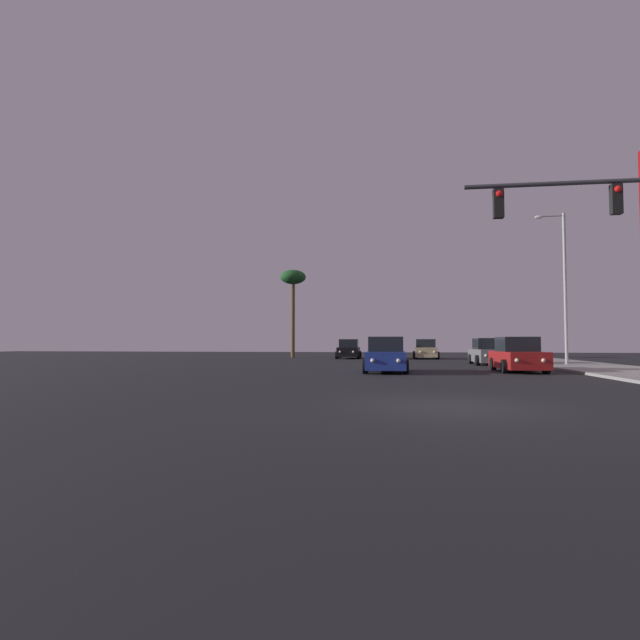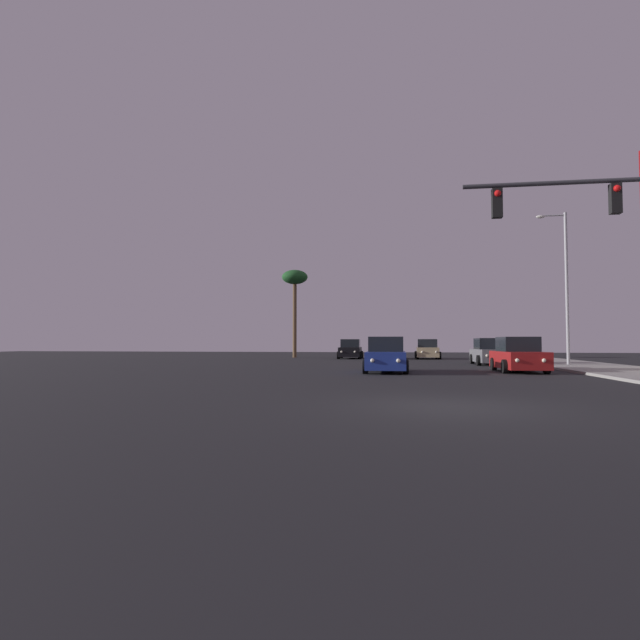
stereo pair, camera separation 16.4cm
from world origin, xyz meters
name	(u,v)px [view 1 (the left image)]	position (x,y,z in m)	size (l,w,h in m)	color
ground_plane	(454,406)	(0.00, 0.00, 0.00)	(120.00, 120.00, 0.00)	black
car_green	(386,350)	(-1.74, 31.79, 0.76)	(2.04, 4.34, 1.68)	#195933
car_tan	(426,350)	(1.60, 32.16, 0.76)	(2.04, 4.34, 1.68)	tan
car_blue	(386,356)	(-1.61, 12.48, 0.76)	(2.04, 4.31, 1.68)	navy
car_red	(518,356)	(4.66, 13.62, 0.76)	(2.04, 4.34, 1.68)	maroon
car_grey	(489,353)	(4.76, 21.26, 0.76)	(2.04, 4.34, 1.68)	slate
car_black	(349,350)	(-4.99, 32.01, 0.76)	(2.04, 4.33, 1.68)	black
traffic_light_mast	(633,231)	(5.71, 4.24, 4.70)	(6.83, 0.36, 6.50)	#38383D
street_lamp	(563,280)	(8.75, 19.63, 5.12)	(1.74, 0.24, 9.00)	#99999E
palm_tree_far	(293,282)	(-10.35, 34.00, 7.07)	(2.40, 2.40, 8.16)	brown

